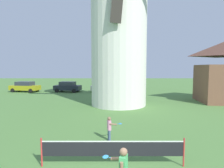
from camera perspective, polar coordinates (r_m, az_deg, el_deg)
name	(u,v)px	position (r m, az deg, el deg)	size (l,w,h in m)	color
windmill	(118,23)	(19.19, 1.92, 17.92)	(8.68, 6.15, 15.95)	silver
tennis_net	(112,149)	(7.46, 0.05, -19.00)	(5.40, 0.06, 1.10)	red
player_far	(109,127)	(9.82, -0.88, -12.90)	(0.79, 0.40, 1.23)	slate
parked_car_mustard	(24,87)	(31.62, -24.99, -0.71)	(4.61, 2.50, 1.56)	#999919
parked_car_black	(67,87)	(29.41, -13.44, -0.78)	(4.17, 2.41, 1.56)	#1E232D
parked_car_cream	(103,87)	(28.47, -2.62, -0.84)	(3.93, 2.02, 1.56)	silver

